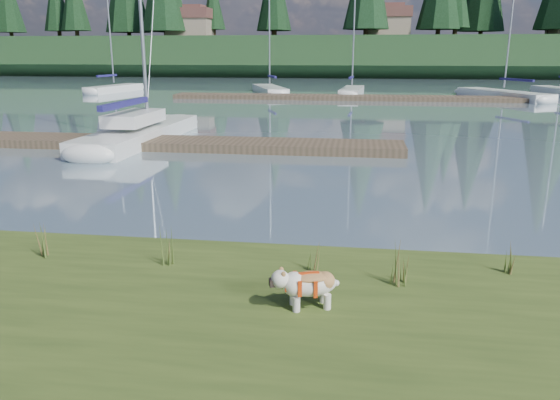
# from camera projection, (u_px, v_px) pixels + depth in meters

# --- Properties ---
(ground) EXTENTS (200.00, 200.00, 0.00)m
(ground) POSITION_uv_depth(u_px,v_px,m) (325.00, 99.00, 39.18)
(ground) COLOR gray
(ground) RESTS_ON ground
(ridge) EXTENTS (200.00, 20.00, 5.00)m
(ridge) POSITION_uv_depth(u_px,v_px,m) (343.00, 57.00, 79.58)
(ridge) COLOR #193218
(ridge) RESTS_ON ground
(bulldog) EXTENTS (0.85, 0.51, 0.50)m
(bulldog) POSITION_uv_depth(u_px,v_px,m) (308.00, 283.00, 6.59)
(bulldog) COLOR silver
(bulldog) RESTS_ON bank
(sailboat_main) EXTENTS (2.07, 9.34, 13.33)m
(sailboat_main) POSITION_uv_depth(u_px,v_px,m) (148.00, 128.00, 21.56)
(sailboat_main) COLOR silver
(sailboat_main) RESTS_ON ground
(dock_near) EXTENTS (16.00, 2.00, 0.30)m
(dock_near) POSITION_uv_depth(u_px,v_px,m) (179.00, 144.00, 19.63)
(dock_near) COLOR #4C3D2C
(dock_near) RESTS_ON ground
(dock_far) EXTENTS (26.00, 2.20, 0.30)m
(dock_far) POSITION_uv_depth(u_px,v_px,m) (353.00, 98.00, 38.87)
(dock_far) COLOR #4C3D2C
(dock_far) RESTS_ON ground
(sailboat_bg_0) EXTENTS (2.75, 7.53, 10.78)m
(sailboat_bg_0) POSITION_uv_depth(u_px,v_px,m) (119.00, 88.00, 46.49)
(sailboat_bg_0) COLOR silver
(sailboat_bg_0) RESTS_ON ground
(sailboat_bg_1) EXTENTS (4.39, 8.46, 12.48)m
(sailboat_bg_1) POSITION_uv_depth(u_px,v_px,m) (268.00, 89.00, 45.18)
(sailboat_bg_1) COLOR silver
(sailboat_bg_1) RESTS_ON ground
(sailboat_bg_2) EXTENTS (1.99, 7.50, 11.20)m
(sailboat_bg_2) POSITION_uv_depth(u_px,v_px,m) (353.00, 90.00, 43.50)
(sailboat_bg_2) COLOR silver
(sailboat_bg_2) RESTS_ON ground
(sailboat_bg_3) EXTENTS (5.92, 9.21, 13.65)m
(sailboat_bg_3) POSITION_uv_depth(u_px,v_px,m) (496.00, 93.00, 40.53)
(sailboat_bg_3) COLOR silver
(sailboat_bg_3) RESTS_ON ground
(sailboat_bg_4) EXTENTS (2.85, 7.76, 11.26)m
(sailboat_bg_4) POSITION_uv_depth(u_px,v_px,m) (556.00, 90.00, 43.48)
(sailboat_bg_4) COLOR silver
(sailboat_bg_4) RESTS_ON ground
(weed_0) EXTENTS (0.17, 0.14, 0.62)m
(weed_0) POSITION_uv_depth(u_px,v_px,m) (168.00, 249.00, 7.89)
(weed_0) COLOR #475B23
(weed_0) RESTS_ON bank
(weed_1) EXTENTS (0.17, 0.14, 0.46)m
(weed_1) POSITION_uv_depth(u_px,v_px,m) (314.00, 258.00, 7.71)
(weed_1) COLOR #475B23
(weed_1) RESTS_ON bank
(weed_2) EXTENTS (0.17, 0.14, 0.66)m
(weed_2) POSITION_uv_depth(u_px,v_px,m) (400.00, 265.00, 7.23)
(weed_2) COLOR #475B23
(weed_2) RESTS_ON bank
(weed_3) EXTENTS (0.17, 0.14, 0.58)m
(weed_3) POSITION_uv_depth(u_px,v_px,m) (45.00, 241.00, 8.25)
(weed_3) COLOR #475B23
(weed_3) RESTS_ON bank
(weed_4) EXTENTS (0.17, 0.14, 0.41)m
(weed_4) POSITION_uv_depth(u_px,v_px,m) (405.00, 269.00, 7.40)
(weed_4) COLOR #475B23
(weed_4) RESTS_ON bank
(weed_5) EXTENTS (0.17, 0.14, 0.48)m
(weed_5) POSITION_uv_depth(u_px,v_px,m) (510.00, 260.00, 7.63)
(weed_5) COLOR #475B23
(weed_5) RESTS_ON bank
(mud_lip) EXTENTS (60.00, 0.50, 0.14)m
(mud_lip) POSITION_uv_depth(u_px,v_px,m) (209.00, 258.00, 8.99)
(mud_lip) COLOR #33281C
(mud_lip) RESTS_ON ground
(house_0) EXTENTS (6.30, 5.30, 4.65)m
(house_0) POSITION_uv_depth(u_px,v_px,m) (190.00, 22.00, 78.41)
(house_0) COLOR gray
(house_0) RESTS_ON ridge
(house_1) EXTENTS (6.30, 5.30, 4.65)m
(house_1) POSITION_uv_depth(u_px,v_px,m) (388.00, 21.00, 75.59)
(house_1) COLOR gray
(house_1) RESTS_ON ridge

